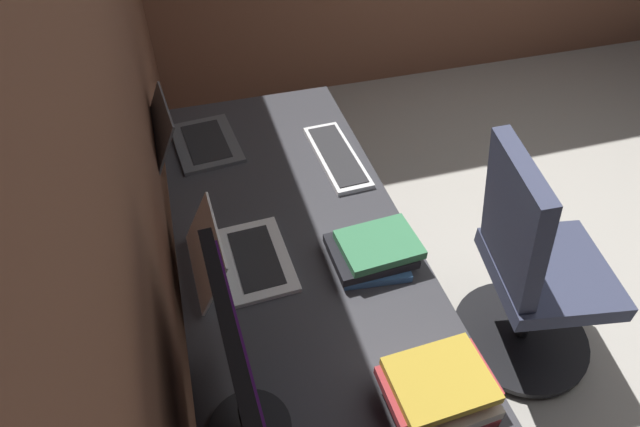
{
  "coord_description": "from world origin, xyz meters",
  "views": [
    {
      "loc": [
        -1.09,
        1.86,
        1.97
      ],
      "look_at": [
        -0.06,
        1.57,
        0.95
      ],
      "focal_mm": 29.58,
      "sensor_mm": 36.0,
      "label": 1
    }
  ],
  "objects_px": {
    "laptop_leftmost": "(188,138)",
    "laptop_left": "(236,256)",
    "book_stack_far": "(373,251)",
    "monitor_primary": "(240,377)",
    "office_chair": "(530,274)",
    "keyboard_main": "(337,156)",
    "drawer_pedestal": "(288,302)",
    "book_stack_near": "(441,388)"
  },
  "relations": [
    {
      "from": "laptop_leftmost",
      "to": "laptop_left",
      "type": "relative_size",
      "value": 1.1
    },
    {
      "from": "laptop_leftmost",
      "to": "book_stack_far",
      "type": "height_order",
      "value": "laptop_leftmost"
    },
    {
      "from": "monitor_primary",
      "to": "office_chair",
      "type": "relative_size",
      "value": 0.54
    },
    {
      "from": "keyboard_main",
      "to": "office_chair",
      "type": "distance_m",
      "value": 0.84
    },
    {
      "from": "laptop_leftmost",
      "to": "keyboard_main",
      "type": "height_order",
      "value": "laptop_leftmost"
    },
    {
      "from": "drawer_pedestal",
      "to": "book_stack_near",
      "type": "xyz_separation_m",
      "value": [
        -0.68,
        -0.23,
        0.44
      ]
    },
    {
      "from": "monitor_primary",
      "to": "book_stack_near",
      "type": "distance_m",
      "value": 0.5
    },
    {
      "from": "drawer_pedestal",
      "to": "book_stack_near",
      "type": "relative_size",
      "value": 2.58
    },
    {
      "from": "laptop_left",
      "to": "book_stack_far",
      "type": "height_order",
      "value": "laptop_left"
    },
    {
      "from": "laptop_left",
      "to": "office_chair",
      "type": "relative_size",
      "value": 0.34
    },
    {
      "from": "monitor_primary",
      "to": "book_stack_far",
      "type": "bearing_deg",
      "value": -47.24
    },
    {
      "from": "laptop_left",
      "to": "book_stack_near",
      "type": "xyz_separation_m",
      "value": [
        -0.57,
        -0.4,
        0.01
      ]
    },
    {
      "from": "laptop_left",
      "to": "drawer_pedestal",
      "type": "bearing_deg",
      "value": -58.66
    },
    {
      "from": "book_stack_near",
      "to": "book_stack_far",
      "type": "height_order",
      "value": "book_stack_near"
    },
    {
      "from": "monitor_primary",
      "to": "laptop_left",
      "type": "relative_size",
      "value": 1.56
    },
    {
      "from": "drawer_pedestal",
      "to": "book_stack_far",
      "type": "xyz_separation_m",
      "value": [
        -0.19,
        -0.24,
        0.42
      ]
    },
    {
      "from": "monitor_primary",
      "to": "book_stack_far",
      "type": "xyz_separation_m",
      "value": [
        0.43,
        -0.46,
        -0.21
      ]
    },
    {
      "from": "laptop_leftmost",
      "to": "book_stack_near",
      "type": "xyz_separation_m",
      "value": [
        -1.22,
        -0.48,
        0.01
      ]
    },
    {
      "from": "monitor_primary",
      "to": "keyboard_main",
      "type": "xyz_separation_m",
      "value": [
        0.95,
        -0.51,
        -0.24
      ]
    },
    {
      "from": "book_stack_far",
      "to": "laptop_leftmost",
      "type": "bearing_deg",
      "value": 33.34
    },
    {
      "from": "monitor_primary",
      "to": "office_chair",
      "type": "bearing_deg",
      "value": -69.14
    },
    {
      "from": "drawer_pedestal",
      "to": "book_stack_far",
      "type": "bearing_deg",
      "value": -128.92
    },
    {
      "from": "monitor_primary",
      "to": "office_chair",
      "type": "distance_m",
      "value": 1.29
    },
    {
      "from": "laptop_left",
      "to": "book_stack_far",
      "type": "bearing_deg",
      "value": -102.64
    },
    {
      "from": "monitor_primary",
      "to": "keyboard_main",
      "type": "distance_m",
      "value": 1.11
    },
    {
      "from": "laptop_leftmost",
      "to": "office_chair",
      "type": "relative_size",
      "value": 0.38
    },
    {
      "from": "monitor_primary",
      "to": "laptop_left",
      "type": "bearing_deg",
      "value": -6.13
    },
    {
      "from": "drawer_pedestal",
      "to": "monitor_primary",
      "type": "relative_size",
      "value": 1.34
    },
    {
      "from": "keyboard_main",
      "to": "office_chair",
      "type": "bearing_deg",
      "value": -131.88
    },
    {
      "from": "laptop_leftmost",
      "to": "keyboard_main",
      "type": "relative_size",
      "value": 0.86
    },
    {
      "from": "book_stack_near",
      "to": "keyboard_main",
      "type": "bearing_deg",
      "value": -3.03
    },
    {
      "from": "laptop_leftmost",
      "to": "laptop_left",
      "type": "xyz_separation_m",
      "value": [
        -0.65,
        -0.08,
        -0.01
      ]
    },
    {
      "from": "book_stack_far",
      "to": "office_chair",
      "type": "height_order",
      "value": "office_chair"
    },
    {
      "from": "laptop_leftmost",
      "to": "laptop_left",
      "type": "height_order",
      "value": "laptop_leftmost"
    },
    {
      "from": "book_stack_near",
      "to": "office_chair",
      "type": "distance_m",
      "value": 0.87
    },
    {
      "from": "laptop_leftmost",
      "to": "book_stack_far",
      "type": "xyz_separation_m",
      "value": [
        -0.74,
        -0.49,
        -0.01
      ]
    },
    {
      "from": "drawer_pedestal",
      "to": "laptop_left",
      "type": "distance_m",
      "value": 0.47
    },
    {
      "from": "book_stack_far",
      "to": "laptop_left",
      "type": "bearing_deg",
      "value": 77.36
    },
    {
      "from": "keyboard_main",
      "to": "book_stack_far",
      "type": "distance_m",
      "value": 0.52
    },
    {
      "from": "drawer_pedestal",
      "to": "book_stack_far",
      "type": "distance_m",
      "value": 0.52
    },
    {
      "from": "laptop_leftmost",
      "to": "office_chair",
      "type": "xyz_separation_m",
      "value": [
        -0.75,
        -1.13,
        -0.32
      ]
    },
    {
      "from": "keyboard_main",
      "to": "office_chair",
      "type": "xyz_separation_m",
      "value": [
        -0.53,
        -0.59,
        -0.28
      ]
    }
  ]
}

